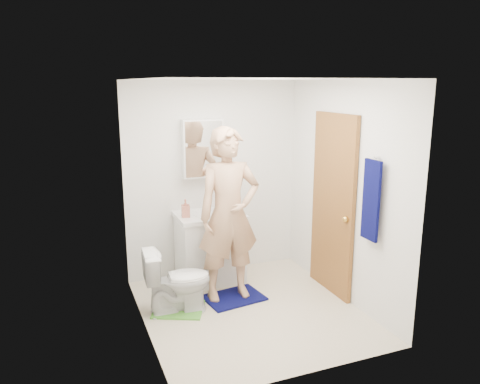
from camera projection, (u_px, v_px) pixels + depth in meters
name	position (u px, v px, depth m)	size (l,w,h in m)	color
floor	(250.00, 311.00, 4.98)	(2.20, 2.40, 0.02)	beige
ceiling	(252.00, 78.00, 4.43)	(2.20, 2.40, 0.02)	white
wall_back	(213.00, 179.00, 5.81)	(2.20, 0.02, 2.40)	silver
wall_front	(312.00, 237.00, 3.61)	(2.20, 0.02, 2.40)	silver
wall_left	(140.00, 212.00, 4.31)	(0.02, 2.40, 2.40)	silver
wall_right	(344.00, 192.00, 5.11)	(0.02, 2.40, 2.40)	silver
vanity_cabinet	(210.00, 249.00, 5.67)	(0.75, 0.55, 0.80)	white
countertop	(209.00, 216.00, 5.57)	(0.79, 0.59, 0.05)	white
sink_basin	(209.00, 214.00, 5.57)	(0.40, 0.40, 0.03)	white
faucet	(205.00, 205.00, 5.71)	(0.03, 0.03, 0.12)	silver
medicine_cabinet	(203.00, 149.00, 5.60)	(0.50, 0.12, 0.70)	white
mirror_panel	(204.00, 149.00, 5.54)	(0.46, 0.01, 0.66)	white
door	(333.00, 205.00, 5.27)	(0.05, 0.80, 2.05)	#955E29
door_knob	(346.00, 219.00, 4.98)	(0.07, 0.07, 0.07)	gold
towel	(371.00, 200.00, 4.55)	(0.03, 0.24, 0.80)	#070941
towel_hook	(377.00, 157.00, 4.47)	(0.02, 0.02, 0.06)	silver
toilet	(177.00, 280.00, 4.89)	(0.39, 0.68, 0.70)	white
bath_mat	(234.00, 298.00, 5.26)	(0.64, 0.45, 0.02)	#070941
green_rug	(179.00, 309.00, 4.99)	(0.52, 0.44, 0.02)	#56A938
soap_dispenser	(186.00, 208.00, 5.40)	(0.09, 0.10, 0.21)	#C06D59
toothbrush_cup	(226.00, 205.00, 5.76)	(0.13, 0.13, 0.10)	#883E8A
man	(229.00, 215.00, 5.06)	(0.69, 0.46, 1.90)	tan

